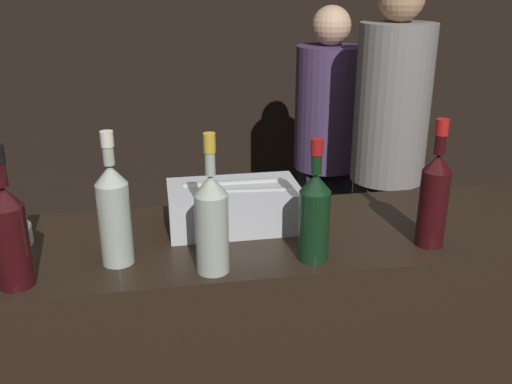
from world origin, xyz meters
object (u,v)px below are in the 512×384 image
object	(u,v)px
bowl_white	(1,237)
white_wine_bottle	(114,211)
red_wine_bottle_black_foil	(9,232)
person_in_hoodie	(326,138)
ice_bin_with_bottles	(235,204)
red_wine_bottle_burgundy	(314,213)
red_wine_bottle_tall	(434,196)
rose_wine_bottle	(212,220)
person_blond_tee	(389,145)

from	to	relation	value
bowl_white	white_wine_bottle	size ratio (longest dim) A/B	0.46
red_wine_bottle_black_foil	person_in_hoodie	bearing A→B (deg)	52.88
bowl_white	person_in_hoodie	bearing A→B (deg)	46.96
ice_bin_with_bottles	red_wine_bottle_black_foil	bearing A→B (deg)	-155.77
red_wine_bottle_burgundy	person_in_hoodie	size ratio (longest dim) A/B	0.20
red_wine_bottle_black_foil	white_wine_bottle	distance (m)	0.25
ice_bin_with_bottles	red_wine_bottle_tall	bearing A→B (deg)	-23.63
red_wine_bottle_burgundy	white_wine_bottle	size ratio (longest dim) A/B	0.93
rose_wine_bottle	person_in_hoodie	world-z (taller)	person_in_hoodie
rose_wine_bottle	person_blond_tee	size ratio (longest dim) A/B	0.20
white_wine_bottle	red_wine_bottle_tall	distance (m)	0.85
ice_bin_with_bottles	red_wine_bottle_tall	world-z (taller)	red_wine_bottle_tall
person_in_hoodie	person_blond_tee	xyz separation A→B (m)	(0.16, -0.50, 0.10)
red_wine_bottle_burgundy	red_wine_bottle_black_foil	distance (m)	0.74
red_wine_bottle_black_foil	person_blond_tee	distance (m)	1.91
ice_bin_with_bottles	bowl_white	xyz separation A→B (m)	(-0.66, -0.02, -0.04)
bowl_white	red_wine_bottle_burgundy	world-z (taller)	red_wine_bottle_burgundy
person_in_hoodie	red_wine_bottle_black_foil	bearing A→B (deg)	-6.74
ice_bin_with_bottles	white_wine_bottle	distance (m)	0.39
rose_wine_bottle	red_wine_bottle_black_foil	xyz separation A→B (m)	(-0.47, 0.01, 0.00)
red_wine_bottle_black_foil	bowl_white	bearing A→B (deg)	110.49
ice_bin_with_bottles	person_in_hoodie	size ratio (longest dim) A/B	0.24
ice_bin_with_bottles	bowl_white	bearing A→B (deg)	-177.92
red_wine_bottle_burgundy	bowl_white	bearing A→B (deg)	164.78
bowl_white	red_wine_bottle_tall	size ratio (longest dim) A/B	0.46
ice_bin_with_bottles	person_in_hoodie	xyz separation A→B (m)	(0.73, 1.46, -0.24)
person_in_hoodie	bowl_white	bearing A→B (deg)	-12.65
ice_bin_with_bottles	red_wine_bottle_burgundy	xyz separation A→B (m)	(0.17, -0.25, 0.06)
red_wine_bottle_black_foil	person_blond_tee	bearing A→B (deg)	39.80
rose_wine_bottle	person_in_hoodie	size ratio (longest dim) A/B	0.22
red_wine_bottle_tall	person_blond_tee	xyz separation A→B (m)	(0.38, 1.18, -0.21)
person_in_hoodie	person_blond_tee	bearing A→B (deg)	47.93
red_wine_bottle_black_foil	red_wine_bottle_burgundy	bearing A→B (deg)	0.58
bowl_white	person_in_hoodie	size ratio (longest dim) A/B	0.10
bowl_white	person_blond_tee	distance (m)	1.84
bowl_white	red_wine_bottle_burgundy	xyz separation A→B (m)	(0.83, -0.23, 0.10)
rose_wine_bottle	red_wine_bottle_black_foil	size ratio (longest dim) A/B	1.02
red_wine_bottle_black_foil	red_wine_bottle_tall	size ratio (longest dim) A/B	0.99
red_wine_bottle_burgundy	ice_bin_with_bottles	bearing A→B (deg)	124.39
bowl_white	rose_wine_bottle	xyz separation A→B (m)	(0.56, -0.24, 0.11)
ice_bin_with_bottles	bowl_white	distance (m)	0.66
red_wine_bottle_tall	person_blond_tee	distance (m)	1.26
ice_bin_with_bottles	person_blond_tee	distance (m)	1.32
bowl_white	red_wine_bottle_black_foil	world-z (taller)	red_wine_bottle_black_foil
bowl_white	red_wine_bottle_tall	world-z (taller)	red_wine_bottle_tall
bowl_white	red_wine_bottle_burgundy	distance (m)	0.86
ice_bin_with_bottles	rose_wine_bottle	bearing A→B (deg)	-109.81
bowl_white	rose_wine_bottle	bearing A→B (deg)	-23.48
person_in_hoodie	person_blond_tee	distance (m)	0.54
white_wine_bottle	red_wine_bottle_tall	bearing A→B (deg)	-2.99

